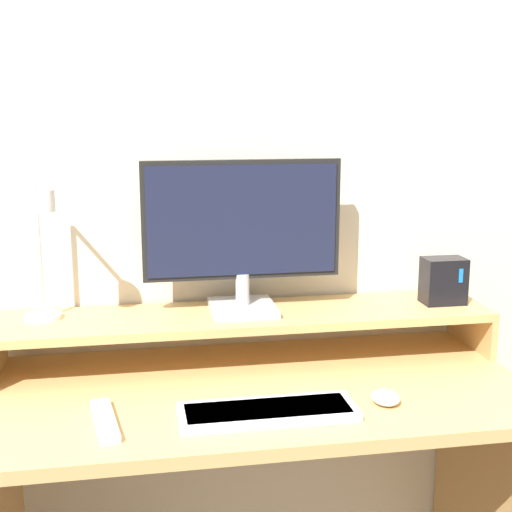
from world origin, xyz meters
TOP-DOWN VIEW (x-y plane):
  - wall_back at (0.00, 0.66)m, footprint 6.00×0.05m
  - desk at (0.00, 0.31)m, footprint 1.28×0.63m
  - monitor_shelf at (0.00, 0.50)m, footprint 1.28×0.26m
  - monitor at (-0.01, 0.52)m, footprint 0.51×0.18m
  - desk_lamp at (-0.50, 0.47)m, footprint 0.11×0.21m
  - router_dock at (0.54, 0.49)m, footprint 0.11×0.08m
  - keyboard at (-0.01, 0.15)m, footprint 0.39×0.13m
  - mouse at (0.26, 0.17)m, footprint 0.06×0.08m
  - remote_control at (-0.36, 0.17)m, footprint 0.07×0.20m

SIDE VIEW (x-z plane):
  - desk at x=0.00m, z-range 0.16..0.93m
  - remote_control at x=-0.36m, z-range 0.76..0.78m
  - keyboard at x=-0.01m, z-range 0.76..0.78m
  - mouse at x=0.26m, z-range 0.76..0.79m
  - monitor_shelf at x=0.00m, z-range 0.81..0.94m
  - router_dock at x=0.54m, z-range 0.89..1.02m
  - desk_lamp at x=-0.50m, z-range 0.91..1.26m
  - monitor at x=-0.01m, z-range 0.91..1.30m
  - wall_back at x=0.00m, z-range 0.00..2.50m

